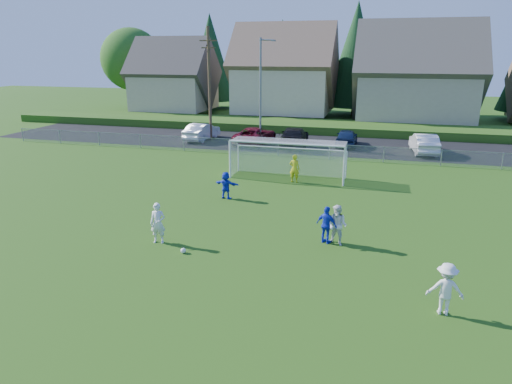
# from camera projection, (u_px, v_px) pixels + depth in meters

# --- Properties ---
(ground) EXTENTS (160.00, 160.00, 0.00)m
(ground) POSITION_uv_depth(u_px,v_px,m) (193.00, 301.00, 15.13)
(ground) COLOR #193D0C
(ground) RESTS_ON ground
(asphalt_lot) EXTENTS (60.00, 60.00, 0.00)m
(asphalt_lot) POSITION_uv_depth(u_px,v_px,m) (314.00, 144.00, 40.47)
(asphalt_lot) COLOR black
(asphalt_lot) RESTS_ON ground
(grass_embankment) EXTENTS (70.00, 6.00, 0.80)m
(grass_embankment) POSITION_uv_depth(u_px,v_px,m) (324.00, 127.00, 47.27)
(grass_embankment) COLOR #1E420F
(grass_embankment) RESTS_ON ground
(soccer_ball) EXTENTS (0.22, 0.22, 0.22)m
(soccer_ball) POSITION_uv_depth(u_px,v_px,m) (183.00, 251.00, 18.69)
(soccer_ball) COLOR white
(soccer_ball) RESTS_ON ground
(player_white_a) EXTENTS (0.72, 0.54, 1.78)m
(player_white_a) POSITION_uv_depth(u_px,v_px,m) (158.00, 223.00, 19.50)
(player_white_a) COLOR silver
(player_white_a) RESTS_ON ground
(player_white_b) EXTENTS (1.04, 0.93, 1.76)m
(player_white_b) POSITION_uv_depth(u_px,v_px,m) (337.00, 225.00, 19.29)
(player_white_b) COLOR silver
(player_white_b) RESTS_ON ground
(player_white_c) EXTENTS (1.12, 0.64, 1.73)m
(player_white_c) POSITION_uv_depth(u_px,v_px,m) (446.00, 289.00, 14.17)
(player_white_c) COLOR silver
(player_white_c) RESTS_ON ground
(player_blue_a) EXTENTS (1.05, 0.76, 1.65)m
(player_blue_a) POSITION_uv_depth(u_px,v_px,m) (327.00, 225.00, 19.48)
(player_blue_a) COLOR #142BC3
(player_blue_a) RESTS_ON ground
(player_blue_b) EXTENTS (1.49, 0.69, 1.54)m
(player_blue_b) POSITION_uv_depth(u_px,v_px,m) (226.00, 185.00, 25.43)
(player_blue_b) COLOR #142BC3
(player_blue_b) RESTS_ON ground
(goalkeeper) EXTENTS (0.67, 0.46, 1.78)m
(goalkeeper) POSITION_uv_depth(u_px,v_px,m) (294.00, 168.00, 28.57)
(goalkeeper) COLOR yellow
(goalkeeper) RESTS_ON ground
(car_b) EXTENTS (2.04, 4.88, 1.57)m
(car_b) POSITION_uv_depth(u_px,v_px,m) (202.00, 132.00, 42.22)
(car_b) COLOR silver
(car_b) RESTS_ON ground
(car_c) EXTENTS (3.09, 5.69, 1.51)m
(car_c) POSITION_uv_depth(u_px,v_px,m) (255.00, 136.00, 40.42)
(car_c) COLOR maroon
(car_c) RESTS_ON ground
(car_d) EXTENTS (2.84, 5.84, 1.64)m
(car_d) POSITION_uv_depth(u_px,v_px,m) (294.00, 137.00, 39.45)
(car_d) COLOR black
(car_d) RESTS_ON ground
(car_e) EXTENTS (1.74, 4.31, 1.47)m
(car_e) POSITION_uv_depth(u_px,v_px,m) (347.00, 137.00, 39.64)
(car_e) COLOR #122040
(car_e) RESTS_ON ground
(car_f) EXTENTS (2.14, 4.99, 1.60)m
(car_f) POSITION_uv_depth(u_px,v_px,m) (424.00, 143.00, 36.79)
(car_f) COLOR silver
(car_f) RESTS_ON ground
(soccer_goal) EXTENTS (7.42, 1.90, 2.50)m
(soccer_goal) POSITION_uv_depth(u_px,v_px,m) (289.00, 153.00, 29.44)
(soccer_goal) COLOR white
(soccer_goal) RESTS_ON ground
(chainlink_fence) EXTENTS (52.06, 0.06, 1.20)m
(chainlink_fence) POSITION_uv_depth(u_px,v_px,m) (303.00, 150.00, 35.22)
(chainlink_fence) COLOR gray
(chainlink_fence) RESTS_ON ground
(streetlight) EXTENTS (1.38, 0.18, 9.00)m
(streetlight) POSITION_uv_depth(u_px,v_px,m) (261.00, 89.00, 38.77)
(streetlight) COLOR slate
(streetlight) RESTS_ON ground
(utility_pole) EXTENTS (1.60, 0.26, 10.00)m
(utility_pole) POSITION_uv_depth(u_px,v_px,m) (209.00, 83.00, 40.87)
(utility_pole) COLOR #473321
(utility_pole) RESTS_ON ground
(houses_row) EXTENTS (53.90, 11.45, 13.27)m
(houses_row) POSITION_uv_depth(u_px,v_px,m) (353.00, 56.00, 51.60)
(houses_row) COLOR tan
(houses_row) RESTS_ON ground
(tree_row) EXTENTS (65.98, 12.36, 13.80)m
(tree_row) POSITION_uv_depth(u_px,v_px,m) (348.00, 59.00, 57.74)
(tree_row) COLOR #382616
(tree_row) RESTS_ON ground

